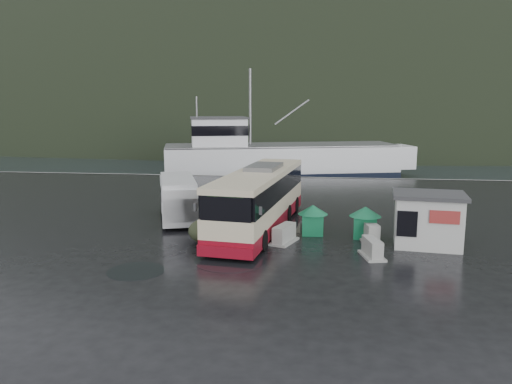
# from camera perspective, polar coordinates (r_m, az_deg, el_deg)

# --- Properties ---
(ground) EXTENTS (160.00, 160.00, 0.00)m
(ground) POSITION_cam_1_polar(r_m,az_deg,el_deg) (25.60, -4.25, -4.75)
(ground) COLOR black
(ground) RESTS_ON ground
(harbor_water) EXTENTS (300.00, 180.00, 0.02)m
(harbor_water) POSITION_cam_1_polar(r_m,az_deg,el_deg) (134.51, 4.82, 7.35)
(harbor_water) COLOR black
(harbor_water) RESTS_ON ground
(quay_edge) EXTENTS (160.00, 0.60, 1.50)m
(quay_edge) POSITION_cam_1_polar(r_m,az_deg,el_deg) (45.01, 0.62, 1.78)
(quay_edge) COLOR #999993
(quay_edge) RESTS_ON ground
(headland) EXTENTS (780.00, 540.00, 570.00)m
(headland) POSITION_cam_1_polar(r_m,az_deg,el_deg) (274.39, 8.01, 8.72)
(headland) COLOR black
(headland) RESTS_ON ground
(coach_bus) EXTENTS (4.53, 12.05, 3.32)m
(coach_bus) POSITION_cam_1_polar(r_m,az_deg,el_deg) (26.48, 0.40, -4.21)
(coach_bus) COLOR beige
(coach_bus) RESTS_ON ground
(white_van) EXTENTS (3.73, 6.13, 2.42)m
(white_van) POSITION_cam_1_polar(r_m,az_deg,el_deg) (28.94, -8.83, -3.09)
(white_van) COLOR silver
(white_van) RESTS_ON ground
(waste_bin_left) EXTENTS (1.11, 1.11, 1.51)m
(waste_bin_left) POSITION_cam_1_polar(r_m,az_deg,el_deg) (25.57, 6.46, -4.80)
(waste_bin_left) COLOR #126A40
(waste_bin_left) RESTS_ON ground
(waste_bin_right) EXTENTS (1.19, 1.19, 1.57)m
(waste_bin_right) POSITION_cam_1_polar(r_m,az_deg,el_deg) (25.36, 12.28, -5.11)
(waste_bin_right) COLOR #126A40
(waste_bin_right) RESTS_ON ground
(dome_tent) EXTENTS (2.81, 3.34, 1.12)m
(dome_tent) POSITION_cam_1_polar(r_m,az_deg,el_deg) (24.07, -5.29, -5.74)
(dome_tent) COLOR #303620
(dome_tent) RESTS_ON ground
(ticket_kiosk) EXTENTS (3.49, 2.81, 2.51)m
(ticket_kiosk) POSITION_cam_1_polar(r_m,az_deg,el_deg) (24.68, 18.88, -5.86)
(ticket_kiosk) COLOR beige
(ticket_kiosk) RESTS_ON ground
(jersey_barrier_a) EXTENTS (1.42, 1.92, 0.86)m
(jersey_barrier_a) POSITION_cam_1_polar(r_m,az_deg,el_deg) (23.95, 3.22, -5.79)
(jersey_barrier_a) COLOR #999993
(jersey_barrier_a) RESTS_ON ground
(jersey_barrier_b) EXTENTS (1.12, 1.75, 0.81)m
(jersey_barrier_b) POSITION_cam_1_polar(r_m,az_deg,el_deg) (22.32, 13.10, -7.25)
(jersey_barrier_b) COLOR #999993
(jersey_barrier_b) RESTS_ON ground
(jersey_barrier_c) EXTENTS (1.23, 1.93, 0.90)m
(jersey_barrier_c) POSITION_cam_1_polar(r_m,az_deg,el_deg) (24.91, 12.77, -5.40)
(jersey_barrier_c) COLOR #999993
(jersey_barrier_c) RESTS_ON ground
(fishing_trawler) EXTENTS (29.68, 13.63, 11.61)m
(fishing_trawler) POSITION_cam_1_polar(r_m,az_deg,el_deg) (53.90, 2.89, 3.16)
(fishing_trawler) COLOR silver
(fishing_trawler) RESTS_ON ground
(puddles) EXTENTS (8.52, 10.73, 0.01)m
(puddles) POSITION_cam_1_polar(r_m,az_deg,el_deg) (23.19, -1.78, -6.31)
(puddles) COLOR black
(puddles) RESTS_ON ground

